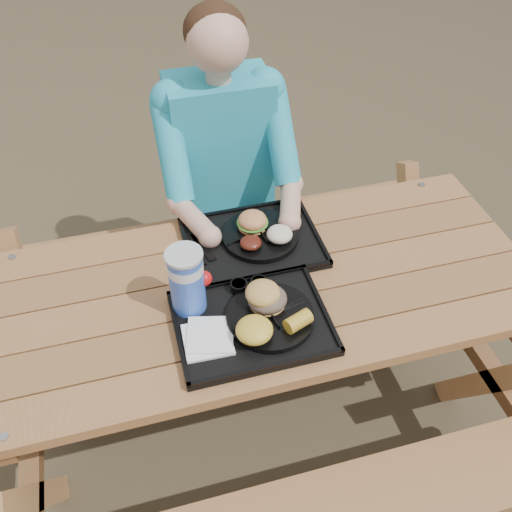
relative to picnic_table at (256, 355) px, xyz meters
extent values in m
plane|color=#999999|center=(0.00, 0.00, -0.38)|extent=(60.00, 60.00, 0.00)
cube|color=black|center=(-0.06, -0.15, 0.39)|extent=(0.45, 0.35, 0.02)
cube|color=black|center=(0.04, 0.18, 0.39)|extent=(0.45, 0.35, 0.02)
cylinder|color=black|center=(0.00, -0.16, 0.41)|extent=(0.26, 0.26, 0.02)
cylinder|color=black|center=(0.07, 0.19, 0.41)|extent=(0.26, 0.26, 0.02)
cube|color=white|center=(-0.19, -0.19, 0.40)|extent=(0.14, 0.14, 0.02)
cylinder|color=blue|center=(-0.22, -0.04, 0.50)|extent=(0.10, 0.10, 0.21)
cylinder|color=#330D05|center=(-0.06, -0.02, 0.41)|extent=(0.05, 0.05, 0.03)
cylinder|color=gold|center=(0.00, -0.03, 0.41)|extent=(0.05, 0.05, 0.03)
ellipsoid|color=yellow|center=(-0.07, -0.22, 0.44)|extent=(0.11, 0.11, 0.05)
cube|color=black|center=(-0.13, 0.20, 0.40)|extent=(0.06, 0.15, 0.01)
ellipsoid|color=#551B11|center=(0.02, 0.14, 0.43)|extent=(0.07, 0.07, 0.03)
ellipsoid|color=white|center=(0.12, 0.14, 0.44)|extent=(0.09, 0.09, 0.05)
camera|label=1|loc=(-0.32, -1.18, 1.70)|focal=40.00mm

